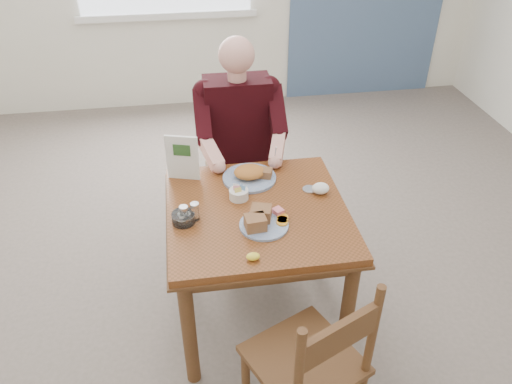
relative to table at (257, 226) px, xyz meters
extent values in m
plane|color=#61584E|center=(0.00, 0.00, -0.64)|extent=(6.00, 6.00, 0.00)
ellipsoid|color=yellow|center=(-0.08, -0.37, 0.13)|extent=(0.07, 0.05, 0.03)
ellipsoid|color=white|center=(0.35, 0.09, 0.14)|extent=(0.09, 0.08, 0.06)
cylinder|color=silver|center=(0.30, 0.12, 0.12)|extent=(0.09, 0.09, 0.01)
cube|color=white|center=(-0.40, 2.96, 0.28)|extent=(1.72, 0.04, 0.06)
cube|color=brown|center=(0.00, 0.00, 0.09)|extent=(0.90, 0.90, 0.04)
cube|color=brown|center=(0.00, 0.00, 0.06)|extent=(0.92, 0.92, 0.01)
cylinder|color=brown|center=(-0.39, -0.39, -0.28)|extent=(0.07, 0.07, 0.71)
cylinder|color=brown|center=(0.39, -0.39, -0.28)|extent=(0.07, 0.07, 0.71)
cylinder|color=brown|center=(-0.39, 0.39, -0.28)|extent=(0.07, 0.07, 0.71)
cylinder|color=brown|center=(0.39, 0.39, -0.28)|extent=(0.07, 0.07, 0.71)
cube|color=brown|center=(0.00, -0.39, 0.02)|extent=(0.80, 0.03, 0.08)
cube|color=brown|center=(0.00, 0.39, 0.02)|extent=(0.80, 0.03, 0.08)
cube|color=brown|center=(-0.39, 0.00, 0.02)|extent=(0.03, 0.80, 0.08)
cube|color=brown|center=(0.39, 0.00, 0.02)|extent=(0.03, 0.80, 0.08)
cylinder|color=brown|center=(-0.18, 0.57, -0.41)|extent=(0.04, 0.04, 0.45)
cylinder|color=brown|center=(0.18, 0.57, -0.41)|extent=(0.04, 0.04, 0.45)
cylinder|color=brown|center=(-0.18, 0.93, -0.41)|extent=(0.04, 0.04, 0.45)
cylinder|color=brown|center=(0.18, 0.93, -0.41)|extent=(0.04, 0.04, 0.45)
cube|color=brown|center=(0.00, 0.75, -0.17)|extent=(0.42, 0.42, 0.03)
cylinder|color=brown|center=(-0.18, 0.93, 0.06)|extent=(0.04, 0.04, 0.50)
cylinder|color=brown|center=(0.18, 0.93, 0.06)|extent=(0.04, 0.04, 0.50)
cube|color=brown|center=(0.00, 0.93, 0.16)|extent=(0.38, 0.03, 0.14)
cylinder|color=brown|center=(-0.15, -0.62, -0.41)|extent=(0.05, 0.05, 0.45)
cylinder|color=brown|center=(0.18, -0.47, -0.41)|extent=(0.05, 0.05, 0.45)
cube|color=brown|center=(0.09, -0.71, -0.17)|extent=(0.56, 0.56, 0.03)
cylinder|color=brown|center=(0.00, -0.95, 0.06)|extent=(0.05, 0.05, 0.50)
cylinder|color=brown|center=(0.33, -0.80, 0.06)|extent=(0.05, 0.05, 0.50)
cube|color=brown|center=(0.16, -0.87, 0.16)|extent=(0.36, 0.18, 0.14)
cube|color=tan|center=(-0.10, 0.63, -0.10)|extent=(0.13, 0.38, 0.12)
cube|color=tan|center=(0.10, 0.63, -0.10)|extent=(0.13, 0.38, 0.12)
cube|color=tan|center=(-0.10, 0.45, -0.40)|extent=(0.10, 0.10, 0.48)
cube|color=tan|center=(0.10, 0.45, -0.40)|extent=(0.10, 0.10, 0.48)
cube|color=black|center=(0.00, 0.78, 0.20)|extent=(0.40, 0.22, 0.58)
sphere|color=black|center=(-0.19, 0.78, 0.42)|extent=(0.15, 0.15, 0.15)
sphere|color=black|center=(0.19, 0.78, 0.42)|extent=(0.15, 0.15, 0.15)
cylinder|color=#DB988B|center=(0.00, 0.76, 0.51)|extent=(0.11, 0.11, 0.08)
sphere|color=#DB988B|center=(0.00, 0.76, 0.64)|extent=(0.21, 0.21, 0.21)
cube|color=black|center=(-0.22, 0.67, 0.32)|extent=(0.09, 0.29, 0.27)
cube|color=black|center=(0.22, 0.67, 0.32)|extent=(0.09, 0.29, 0.27)
sphere|color=black|center=(-0.22, 0.55, 0.22)|extent=(0.09, 0.09, 0.09)
sphere|color=black|center=(0.22, 0.55, 0.22)|extent=(0.09, 0.09, 0.09)
cube|color=#DB988B|center=(-0.19, 0.46, 0.19)|extent=(0.14, 0.23, 0.14)
cube|color=#DB988B|center=(0.19, 0.46, 0.19)|extent=(0.14, 0.23, 0.14)
sphere|color=#DB988B|center=(-0.16, 0.37, 0.15)|extent=(0.08, 0.08, 0.08)
sphere|color=#DB988B|center=(0.16, 0.37, 0.15)|extent=(0.08, 0.08, 0.08)
cylinder|color=silver|center=(0.16, 0.37, 0.20)|extent=(0.01, 0.05, 0.12)
cylinder|color=white|center=(0.01, -0.14, 0.12)|extent=(0.25, 0.25, 0.01)
cube|color=#B3844F|center=(-0.04, -0.17, 0.16)|extent=(0.10, 0.09, 0.07)
cube|color=#B3844F|center=(0.00, -0.10, 0.16)|extent=(0.12, 0.11, 0.07)
cylinder|color=orange|center=(0.10, -0.15, 0.13)|extent=(0.07, 0.07, 0.01)
cylinder|color=orange|center=(0.10, -0.13, 0.13)|extent=(0.06, 0.06, 0.01)
cylinder|color=orange|center=(0.11, -0.11, 0.13)|extent=(0.07, 0.07, 0.01)
cube|color=#F2727C|center=(0.09, -0.07, 0.14)|extent=(0.06, 0.06, 0.02)
cylinder|color=white|center=(0.00, 0.28, 0.12)|extent=(0.38, 0.38, 0.02)
ellipsoid|color=#C7772E|center=(0.00, 0.28, 0.16)|extent=(0.21, 0.19, 0.06)
cube|color=#B3844F|center=(0.07, 0.27, 0.15)|extent=(0.12, 0.10, 0.04)
cylinder|color=white|center=(-0.08, 0.11, 0.14)|extent=(0.13, 0.13, 0.05)
cube|color=pink|center=(-0.09, 0.11, 0.17)|extent=(0.04, 0.02, 0.02)
cube|color=#6699D8|center=(-0.06, 0.11, 0.17)|extent=(0.04, 0.03, 0.02)
cube|color=#EAD159|center=(-0.09, 0.09, 0.17)|extent=(0.04, 0.02, 0.02)
cube|color=white|center=(-0.09, 0.13, 0.17)|extent=(0.04, 0.03, 0.02)
cylinder|color=white|center=(-0.36, -0.05, 0.15)|extent=(0.05, 0.05, 0.08)
cylinder|color=silver|center=(-0.36, -0.05, 0.20)|extent=(0.05, 0.05, 0.02)
cylinder|color=white|center=(-0.31, -0.04, 0.15)|extent=(0.05, 0.05, 0.08)
cylinder|color=silver|center=(-0.31, -0.04, 0.20)|extent=(0.05, 0.05, 0.02)
cylinder|color=white|center=(-0.37, -0.05, 0.14)|extent=(0.15, 0.15, 0.05)
cylinder|color=white|center=(-0.38, -0.05, 0.15)|extent=(0.04, 0.04, 0.02)
cylinder|color=white|center=(-0.35, -0.05, 0.15)|extent=(0.04, 0.04, 0.02)
cylinder|color=white|center=(-0.38, -0.07, 0.15)|extent=(0.04, 0.04, 0.02)
cube|color=white|center=(-0.35, 0.34, 0.24)|extent=(0.17, 0.06, 0.26)
cube|color=#2D5926|center=(-0.35, 0.33, 0.29)|extent=(0.09, 0.03, 0.07)
camera|label=1|loc=(-0.32, -1.99, 1.61)|focal=35.00mm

